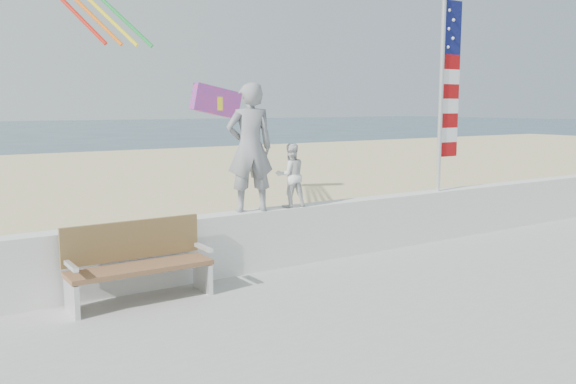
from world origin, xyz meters
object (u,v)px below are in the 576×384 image
object	(u,v)px
child	(291,175)
flag	(446,86)
adult	(250,148)
bench	(138,261)

from	to	relation	value
child	flag	xyz separation A→B (m)	(3.39, -0.00, 1.42)
child	flag	world-z (taller)	flag
child	adult	bearing A→B (deg)	10.64
child	bench	distance (m)	2.81
bench	adult	bearing A→B (deg)	13.38
adult	flag	world-z (taller)	flag
flag	adult	bearing A→B (deg)	180.00
adult	bench	xyz separation A→B (m)	(-1.91, -0.45, -1.34)
child	bench	size ratio (longest dim) A/B	0.55
child	flag	distance (m)	3.68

